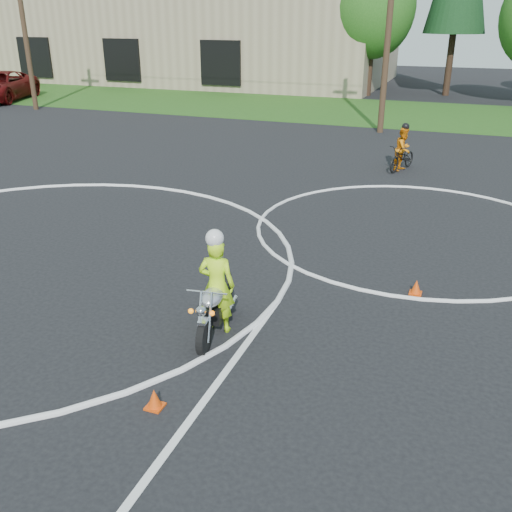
% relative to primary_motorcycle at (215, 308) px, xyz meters
% --- Properties ---
extents(grass_strip, '(120.00, 10.00, 0.02)m').
position_rel_primary_motorcycle_xyz_m(grass_strip, '(-5.36, 25.49, -0.48)').
color(grass_strip, '#1E4714').
rests_on(grass_strip, ground).
extents(course_markings, '(19.05, 19.05, 0.12)m').
position_rel_primary_motorcycle_xyz_m(course_markings, '(-3.19, 2.84, -0.49)').
color(course_markings, silver).
rests_on(course_markings, ground).
extents(primary_motorcycle, '(0.67, 1.93, 1.02)m').
position_rel_primary_motorcycle_xyz_m(primary_motorcycle, '(0.00, 0.00, 0.00)').
color(primary_motorcycle, black).
rests_on(primary_motorcycle, ground).
extents(rider_primary_grp, '(0.68, 0.50, 1.89)m').
position_rel_primary_motorcycle_xyz_m(rider_primary_grp, '(-0.01, 0.13, 0.42)').
color(rider_primary_grp, '#BDF71A').
rests_on(rider_primary_grp, ground).
extents(rider_second_grp, '(1.12, 1.84, 1.67)m').
position_rel_primary_motorcycle_xyz_m(rider_second_grp, '(1.53, 12.64, 0.09)').
color(rider_second_grp, black).
rests_on(rider_second_grp, ground).
extents(traffic_cones, '(21.61, 12.66, 0.30)m').
position_rel_primary_motorcycle_xyz_m(traffic_cones, '(0.15, 1.59, -0.36)').
color(traffic_cones, '#DB430B').
rests_on(traffic_cones, ground).
extents(warehouse, '(41.00, 17.00, 8.30)m').
position_rel_primary_motorcycle_xyz_m(warehouse, '(-23.36, 38.48, 3.67)').
color(warehouse, tan).
rests_on(warehouse, ground).
extents(utility_poles, '(41.60, 1.12, 10.00)m').
position_rel_primary_motorcycle_xyz_m(utility_poles, '(-0.36, 19.49, 4.70)').
color(utility_poles, '#473321').
rests_on(utility_poles, ground).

